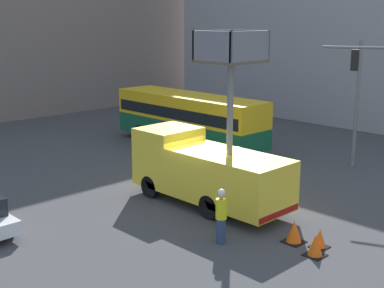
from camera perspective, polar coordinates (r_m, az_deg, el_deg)
ground_plane at (r=21.75m, az=1.25°, el=-6.54°), size 120.00×120.00×0.00m
building_backdrop_side at (r=42.41m, az=17.79°, el=12.48°), size 10.00×28.00×14.37m
utility_truck at (r=21.37m, az=1.58°, el=-2.44°), size 2.38×6.93×6.94m
city_bus at (r=31.07m, az=-0.28°, el=2.96°), size 2.56×10.10×3.04m
traffic_light_pole at (r=26.49m, az=17.14°, el=6.01°), size 3.25×3.00×6.35m
road_worker_near_truck at (r=17.97m, az=3.13°, el=-7.67°), size 0.38×0.38×1.91m
road_worker_directing at (r=23.72m, az=4.92°, el=-2.46°), size 0.38×0.38×1.89m
traffic_cone_near_truck at (r=18.35m, az=13.47°, el=-9.82°), size 0.56×0.56×0.64m
traffic_cone_mid_road at (r=17.71m, az=13.01°, el=-10.53°), size 0.62×0.62×0.71m
traffic_cone_far_side at (r=18.53m, az=10.83°, el=-9.22°), size 0.67×0.67×0.77m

